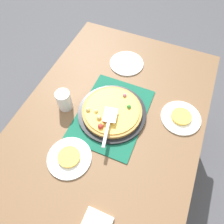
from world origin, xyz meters
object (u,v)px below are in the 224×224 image
plate_near_left (69,158)px  served_slice_right (181,116)px  pizza (112,111)px  plate_side (127,63)px  pizza_server (109,123)px  cup_near (64,100)px  served_slice_left (69,157)px  plate_far_right (181,118)px  pizza_pan (112,113)px

plate_near_left → served_slice_right: bearing=-45.9°
pizza → plate_side: size_ratio=1.50×
plate_near_left → pizza_server: pizza_server is taller
plate_near_left → cup_near: bearing=32.5°
pizza → cup_near: size_ratio=2.75×
plate_side → pizza_server: size_ratio=0.94×
pizza → served_slice_left: pizza is taller
pizza → plate_far_right: bearing=-71.2°
pizza → plate_near_left: bearing=163.6°
pizza → pizza_pan: bearing=-28.2°
plate_side → served_slice_left: (-0.71, 0.03, 0.01)m
plate_near_left → cup_near: size_ratio=1.83×
pizza_pan → plate_near_left: 0.33m
plate_near_left → served_slice_right: 0.63m
served_slice_right → pizza_server: bearing=122.6°
pizza → served_slice_left: size_ratio=3.00×
pizza_pan → plate_far_right: 0.38m
pizza_pan → served_slice_left: served_slice_left is taller
pizza_server → plate_near_left: bearing=152.7°
pizza_pan → plate_side: 0.40m
plate_far_right → pizza_server: 0.41m
cup_near → pizza_server: size_ratio=0.51×
pizza_pan → pizza_server: 0.11m
pizza → plate_far_right: (0.12, -0.36, -0.03)m
plate_near_left → plate_side: 0.71m
plate_side → cup_near: size_ratio=1.83×
pizza_server → plate_side: bearing=9.5°
plate_side → cup_near: (-0.45, 0.20, 0.06)m
plate_far_right → plate_side: bearing=57.1°
plate_near_left → served_slice_right: size_ratio=2.00×
plate_side → pizza_server: bearing=-170.5°
pizza_server → plate_far_right: bearing=-57.4°
served_slice_right → served_slice_left: bearing=134.1°
pizza_server → pizza_pan: bearing=12.3°
cup_near → plate_far_right: bearing=-74.2°
pizza → plate_far_right: size_ratio=1.50×
served_slice_left → cup_near: size_ratio=0.92×
pizza_pan → plate_far_right: bearing=-71.4°
pizza_server → served_slice_right: bearing=-57.4°
served_slice_right → pizza_server: pizza_server is taller
plate_side → pizza_server: (-0.49, -0.08, 0.07)m
served_slice_right → pizza: bearing=108.8°
plate_side → served_slice_left: served_slice_left is taller
served_slice_left → pizza_server: 0.26m
cup_near → pizza: bearing=-78.6°
plate_side → served_slice_left: bearing=177.3°
served_slice_left → pizza: bearing=-16.4°
plate_far_right → served_slice_right: size_ratio=2.00×
served_slice_right → pizza_server: (-0.22, 0.34, 0.05)m
plate_far_right → served_slice_left: served_slice_left is taller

